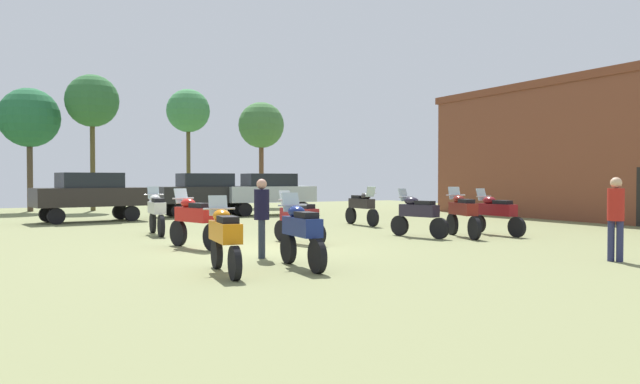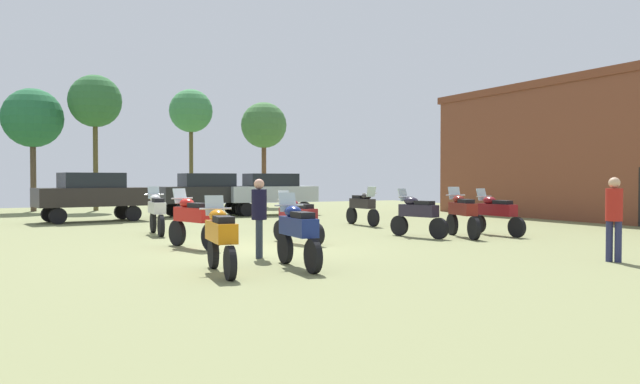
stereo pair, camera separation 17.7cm
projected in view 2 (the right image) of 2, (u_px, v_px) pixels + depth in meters
name	position (u px, v px, depth m)	size (l,w,h in m)	color
ground_plane	(255.00, 249.00, 15.19)	(44.00, 52.00, 0.02)	olive
motorcycle_1	(193.00, 219.00, 15.17)	(0.83, 2.16, 1.51)	black
motorcycle_2	(298.00, 232.00, 11.81)	(0.62, 2.10, 1.48)	black
motorcycle_3	(462.00, 213.00, 17.95)	(0.83, 2.16, 1.51)	black
motorcycle_4	(496.00, 212.00, 18.61)	(0.62, 2.21, 1.45)	black
motorcycle_5	(221.00, 236.00, 11.10)	(0.62, 2.11, 1.44)	black
motorcycle_6	(297.00, 218.00, 16.27)	(0.75, 2.05, 1.44)	black
motorcycle_7	(157.00, 211.00, 18.82)	(0.62, 2.19, 1.51)	black
motorcycle_9	(363.00, 206.00, 22.61)	(0.62, 2.18, 1.48)	black
motorcycle_10	(418.00, 214.00, 17.97)	(0.78, 2.05, 1.46)	black
car_1	(271.00, 191.00, 29.09)	(4.36, 1.95, 2.00)	black
car_2	(92.00, 193.00, 24.48)	(4.52, 2.42, 2.00)	black
car_3	(207.00, 191.00, 28.10)	(4.34, 1.89, 2.00)	black
person_1	(614.00, 212.00, 12.66)	(0.46, 0.46, 1.79)	#26294E
person_2	(259.00, 212.00, 13.31)	(0.46, 0.46, 1.76)	#262E3E
tree_3	(33.00, 119.00, 31.99)	(3.15, 3.15, 6.57)	#4D3D2D
tree_5	(264.00, 126.00, 37.54)	(2.86, 2.86, 6.54)	brown
tree_6	(191.00, 112.00, 36.83)	(2.64, 2.64, 7.24)	brown
tree_7	(95.00, 102.00, 32.71)	(2.84, 2.84, 7.42)	brown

